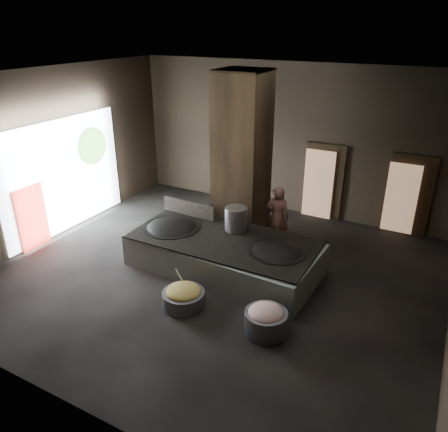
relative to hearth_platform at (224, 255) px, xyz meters
The scene contains 27 objects.
floor 0.52m from the hearth_platform, 99.68° to the right, with size 10.00×9.00×0.10m, color black.
ceiling 4.17m from the hearth_platform, 99.68° to the right, with size 10.00×9.00×0.10m, color black.
back_wall 4.67m from the hearth_platform, 90.62° to the left, with size 10.00×0.10×4.50m, color black.
front_wall 5.17m from the hearth_platform, 90.55° to the right, with size 10.00×0.10×4.50m, color black.
left_wall 5.43m from the hearth_platform, behind, with size 0.10×9.00×4.50m, color black.
pillar 2.50m from the hearth_platform, 102.01° to the left, with size 1.20×1.20×4.50m, color black.
hearth_platform is the anchor object (origin of this frame).
platform_cap 0.43m from the hearth_platform, ahead, with size 4.38×2.10×0.03m, color black.
wok_left 1.49m from the hearth_platform, behind, with size 1.41×1.41×0.39m, color black.
wok_left_rim 1.51m from the hearth_platform, behind, with size 1.44×1.44×0.05m, color black.
wok_right 1.40m from the hearth_platform, ahead, with size 1.31×1.31×0.37m, color black.
wok_right_rim 1.42m from the hearth_platform, ahead, with size 1.34×1.34×0.05m, color black.
stock_pot 0.92m from the hearth_platform, 84.81° to the left, with size 0.55×0.55×0.58m, color #B7B8BF.
splash_guard 1.75m from the hearth_platform, 152.65° to the left, with size 1.56×0.06×0.39m, color black.
cook 1.87m from the hearth_platform, 67.73° to the left, with size 0.62×0.40×1.71m, color brown.
veg_basin 1.73m from the hearth_platform, 91.08° to the right, with size 0.90×0.90×0.33m, color slate.
veg_fill 1.72m from the hearth_platform, 91.08° to the right, with size 0.74×0.74×0.23m, color #91AA52.
ladle 1.59m from the hearth_platform, 96.63° to the right, with size 0.03×0.03×0.71m, color #B7B8BF.
meat_basin 2.51m from the hearth_platform, 42.68° to the right, with size 0.83×0.83×0.46m, color slate.
meat_fill 2.50m from the hearth_platform, 42.68° to the right, with size 0.69×0.69×0.26m, color #DB9083.
doorway_near 4.39m from the hearth_platform, 74.56° to the left, with size 1.18×0.08×2.38m, color black.
doorway_near_glow 4.27m from the hearth_platform, 75.99° to the left, with size 0.89×0.04×2.09m, color #8C6647.
doorway_far 5.53m from the hearth_platform, 49.62° to the left, with size 1.18×0.08×2.38m, color black.
doorway_far_glow 5.32m from the hearth_platform, 50.19° to the left, with size 0.84×0.04×1.99m, color #8C6647.
left_opening 5.14m from the hearth_platform, behind, with size 0.04×4.20×3.10m, color white.
pavilion_sliver 5.13m from the hearth_platform, 164.44° to the right, with size 0.05×0.90×1.70m, color maroon.
tree_silhouette 5.32m from the hearth_platform, 168.14° to the left, with size 0.28×1.10×1.10m, color #194714.
Camera 1 is at (4.41, -7.82, 5.53)m, focal length 35.00 mm.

